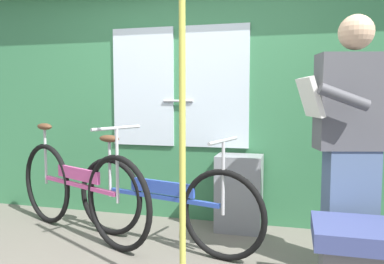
# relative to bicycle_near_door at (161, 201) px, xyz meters

# --- Properties ---
(train_door_wall) EXTENTS (4.96, 0.28, 2.19)m
(train_door_wall) POSITION_rel_bicycle_near_door_xyz_m (0.13, 0.73, 0.79)
(train_door_wall) COLOR #387A4C
(train_door_wall) RESTS_ON ground_plane
(bicycle_near_door) EXTENTS (1.64, 0.59, 0.86)m
(bicycle_near_door) POSITION_rel_bicycle_near_door_xyz_m (0.00, 0.00, 0.00)
(bicycle_near_door) COLOR black
(bicycle_near_door) RESTS_ON ground_plane
(bicycle_leaning_behind) EXTENTS (1.60, 0.82, 0.94)m
(bicycle_leaning_behind) POSITION_rel_bicycle_near_door_xyz_m (-0.75, 0.06, 0.03)
(bicycle_leaning_behind) COLOR black
(bicycle_leaning_behind) RESTS_ON ground_plane
(passenger_reading_newspaper) EXTENTS (0.61, 0.54, 1.67)m
(passenger_reading_newspaper) POSITION_rel_bicycle_near_door_xyz_m (1.33, -0.10, 0.53)
(passenger_reading_newspaper) COLOR slate
(passenger_reading_newspaper) RESTS_ON ground_plane
(trash_bin_by_wall) EXTENTS (0.39, 0.28, 0.66)m
(trash_bin_by_wall) POSITION_rel_bicycle_near_door_xyz_m (0.53, 0.52, -0.02)
(trash_bin_by_wall) COLOR gray
(trash_bin_by_wall) RESTS_ON ground_plane
(handrail_pole) EXTENTS (0.04, 0.04, 2.15)m
(handrail_pole) POSITION_rel_bicycle_near_door_xyz_m (0.38, -0.72, 0.72)
(handrail_pole) COLOR #C6C14C
(handrail_pole) RESTS_ON ground_plane
(bench_seat_corner) EXTENTS (0.70, 0.44, 0.45)m
(bench_seat_corner) POSITION_rel_bicycle_near_door_xyz_m (1.44, -0.51, -0.11)
(bench_seat_corner) COLOR #3D477F
(bench_seat_corner) RESTS_ON ground_plane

